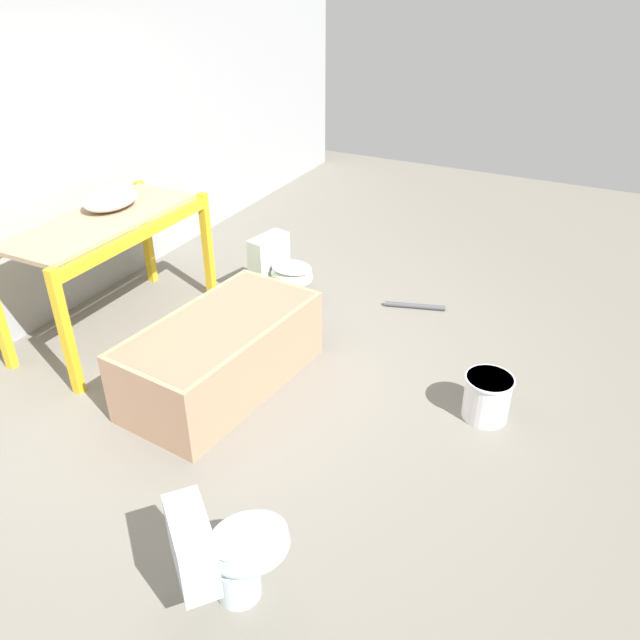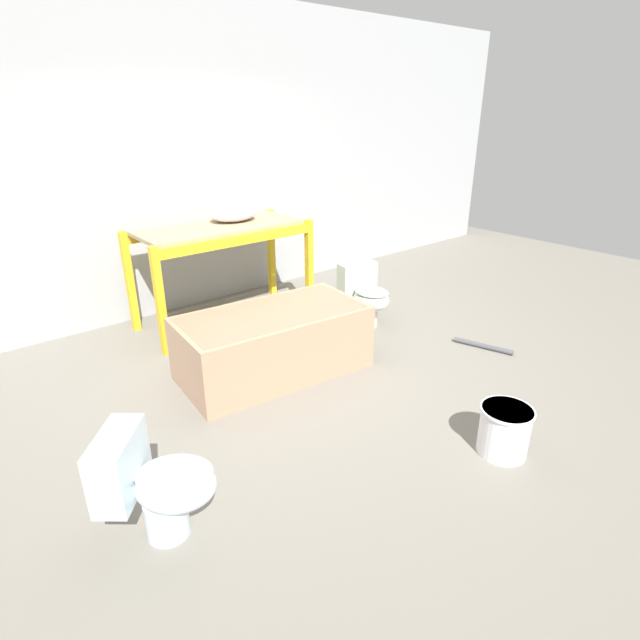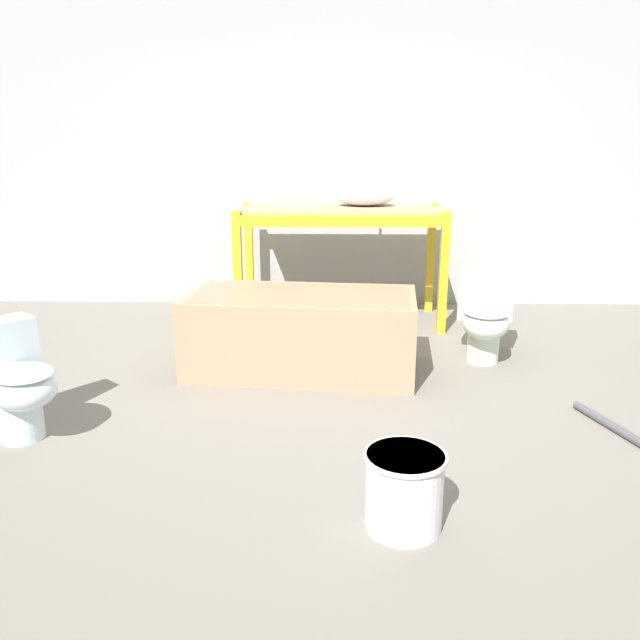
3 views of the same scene
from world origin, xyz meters
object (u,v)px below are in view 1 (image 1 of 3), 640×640
at_px(toilet_near, 283,271).
at_px(toilet_far, 229,551).
at_px(sink_basin, 110,199).
at_px(bathtub_main, 222,349).
at_px(bucket_white, 487,396).

distance_m(toilet_near, toilet_far, 3.11).
height_order(sink_basin, bathtub_main, sink_basin).
height_order(toilet_far, bucket_white, toilet_far).
bearing_deg(toilet_near, sink_basin, 137.65).
bearing_deg(toilet_near, toilet_far, -143.87).
xyz_separation_m(bathtub_main, toilet_near, (1.33, 0.24, 0.01)).
xyz_separation_m(toilet_far, bucket_white, (2.01, -0.79, -0.16)).
distance_m(sink_basin, toilet_far, 3.24).
bearing_deg(bathtub_main, toilet_far, -138.70).
relative_size(bathtub_main, bucket_white, 4.76).
height_order(bathtub_main, toilet_far, toilet_far).
relative_size(bathtub_main, toilet_near, 2.59).
bearing_deg(bucket_white, bathtub_main, 105.47).
bearing_deg(sink_basin, toilet_far, -129.05).
relative_size(toilet_far, bucket_white, 1.96).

